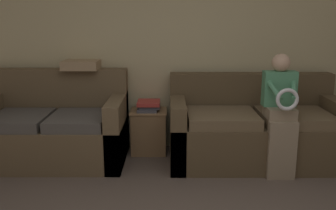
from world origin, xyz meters
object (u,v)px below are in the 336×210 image
object	(u,v)px
side_shelf	(149,131)
child_left_seated	(281,110)
throw_pillow	(83,64)
book_stack	(149,106)
couch_main	(255,131)
couch_side	(55,130)

from	to	relation	value
side_shelf	child_left_seated	bearing A→B (deg)	-25.40
side_shelf	throw_pillow	bearing A→B (deg)	173.99
book_stack	throw_pillow	bearing A→B (deg)	174.03
couch_main	book_stack	bearing A→B (deg)	167.55
book_stack	child_left_seated	bearing A→B (deg)	-25.41
couch_side	book_stack	size ratio (longest dim) A/B	4.96
couch_side	book_stack	xyz separation A→B (m)	(1.04, 0.23, 0.22)
child_left_seated	throw_pillow	bearing A→B (deg)	161.21
child_left_seated	throw_pillow	size ratio (longest dim) A/B	3.02
couch_side	side_shelf	distance (m)	1.07
book_stack	side_shelf	bearing A→B (deg)	-73.64
side_shelf	throw_pillow	size ratio (longest dim) A/B	1.26
book_stack	throw_pillow	xyz separation A→B (m)	(-0.77, 0.08, 0.47)
throw_pillow	couch_main	bearing A→B (deg)	-9.93
book_stack	throw_pillow	world-z (taller)	throw_pillow
couch_main	child_left_seated	size ratio (longest dim) A/B	1.53
child_left_seated	book_stack	bearing A→B (deg)	154.59
child_left_seated	book_stack	xyz separation A→B (m)	(-1.34, 0.64, -0.11)
couch_side	child_left_seated	world-z (taller)	child_left_seated
child_left_seated	side_shelf	xyz separation A→B (m)	(-1.34, 0.64, -0.41)
couch_side	throw_pillow	xyz separation A→B (m)	(0.27, 0.31, 0.69)
child_left_seated	side_shelf	world-z (taller)	child_left_seated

